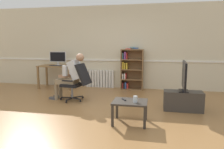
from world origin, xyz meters
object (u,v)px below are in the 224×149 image
object	(u,v)px
coffee_table	(130,104)
spare_remote	(124,99)
computer_mouse	(63,65)
radiator	(100,79)
computer_desk	(57,69)
tv_screen	(184,76)
person_seated	(71,75)
drinking_glass	(135,99)
tv_stand	(183,101)
keyboard	(56,66)
office_chair	(77,81)
bookshelf	(131,69)
imac_monitor	(58,57)

from	to	relation	value
coffee_table	spare_remote	size ratio (longest dim) A/B	4.20
computer_mouse	radiator	world-z (taller)	computer_mouse
computer_desk	tv_screen	bearing A→B (deg)	-23.96
computer_mouse	person_seated	size ratio (longest dim) A/B	0.08
person_seated	drinking_glass	world-z (taller)	person_seated
person_seated	tv_stand	distance (m)	2.82
keyboard	coffee_table	world-z (taller)	keyboard
office_chair	tv_screen	xyz separation A→B (m)	(2.58, -0.29, 0.25)
computer_mouse	computer_desk	bearing A→B (deg)	156.78
computer_mouse	coffee_table	bearing A→B (deg)	-46.16
computer_desk	coffee_table	bearing A→B (deg)	-44.38
tv_stand	spare_remote	bearing A→B (deg)	-141.33
radiator	drinking_glass	xyz separation A→B (m)	(1.49, -3.14, 0.19)
keyboard	person_seated	xyz separation A→B (m)	(1.02, -1.23, -0.11)
spare_remote	bookshelf	bearing A→B (deg)	65.80
person_seated	coffee_table	world-z (taller)	person_seated
tv_stand	coffee_table	world-z (taller)	tv_stand
radiator	spare_remote	world-z (taller)	radiator
keyboard	drinking_glass	distance (m)	3.86
computer_desk	bookshelf	size ratio (longest dim) A/B	0.86
computer_desk	person_seated	xyz separation A→B (m)	(1.04, -1.37, 0.01)
keyboard	spare_remote	bearing A→B (deg)	-43.74
radiator	person_seated	world-z (taller)	person_seated
computer_desk	radiator	xyz separation A→B (m)	(1.35, 0.39, -0.35)
coffee_table	spare_remote	world-z (taller)	spare_remote
tv_stand	keyboard	bearing A→B (deg)	157.74
coffee_table	drinking_glass	size ratio (longest dim) A/B	5.42
spare_remote	tv_screen	bearing A→B (deg)	10.11
drinking_glass	person_seated	bearing A→B (deg)	142.61
bookshelf	radiator	distance (m)	1.11
bookshelf	spare_remote	xyz separation A→B (m)	(0.22, -2.93, -0.22)
office_chair	drinking_glass	distance (m)	2.11
computer_desk	spare_remote	bearing A→B (deg)	-45.15
drinking_glass	tv_screen	bearing A→B (deg)	47.80
keyboard	office_chair	xyz separation A→B (m)	(1.21, -1.26, -0.24)
keyboard	person_seated	size ratio (longest dim) A/B	0.32
person_seated	spare_remote	distance (m)	2.04
tv_stand	person_seated	bearing A→B (deg)	173.41
radiator	spare_remote	bearing A→B (deg)	-67.27
radiator	tv_stand	world-z (taller)	radiator
keyboard	office_chair	world-z (taller)	office_chair
imac_monitor	drinking_glass	world-z (taller)	imac_monitor
keyboard	tv_screen	bearing A→B (deg)	-22.25
bookshelf	person_seated	size ratio (longest dim) A/B	1.11
keyboard	tv_stand	distance (m)	4.13
tv_screen	coffee_table	size ratio (longest dim) A/B	1.55
tv_stand	drinking_glass	bearing A→B (deg)	-132.15
imac_monitor	person_seated	xyz separation A→B (m)	(1.04, -1.45, -0.36)
imac_monitor	keyboard	size ratio (longest dim) A/B	1.47
bookshelf	coffee_table	xyz separation A→B (m)	(0.34, -2.98, -0.29)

